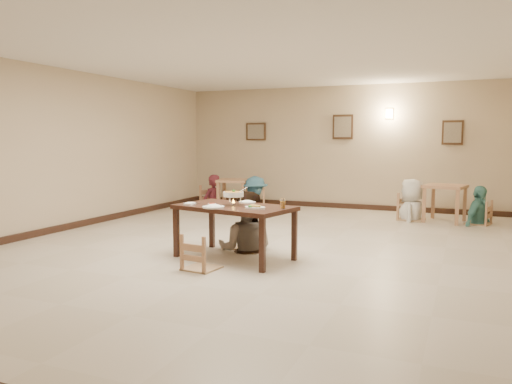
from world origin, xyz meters
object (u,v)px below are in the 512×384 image
at_px(main_table, 234,211).
at_px(chair_far, 245,221).
at_px(drink_glass, 283,204).
at_px(bg_table_right, 445,192).
at_px(curry_warmer, 233,194).
at_px(bg_chair_rl, 412,194).
at_px(bg_diner_a, 212,175).
at_px(bg_chair_lr, 255,190).
at_px(chair_near, 201,235).
at_px(main_diner, 246,191).
at_px(bg_chair_ll, 213,187).
at_px(bg_table_left, 233,185).
at_px(bg_chair_rr, 479,202).
at_px(bg_diner_c, 413,179).
at_px(bg_diner_d, 480,186).
at_px(bg_diner_b, 255,176).

distance_m(main_table, chair_far, 0.72).
height_order(drink_glass, bg_table_right, drink_glass).
height_order(curry_warmer, bg_chair_rl, bg_chair_rl).
bearing_deg(chair_far, bg_diner_a, 132.84).
xyz_separation_m(bg_chair_lr, bg_chair_rl, (3.59, -0.00, 0.06)).
xyz_separation_m(bg_chair_rl, bg_diner_a, (-4.80, 0.13, 0.28)).
height_order(chair_near, bg_diner_a, bg_diner_a).
relative_size(main_diner, bg_chair_ll, 1.74).
height_order(bg_table_left, bg_chair_lr, bg_chair_lr).
relative_size(bg_table_left, bg_chair_rr, 0.96).
relative_size(bg_table_left, bg_diner_c, 0.50).
height_order(main_diner, curry_warmer, main_diner).
bearing_deg(chair_near, main_diner, -86.55).
relative_size(main_table, chair_far, 2.04).
distance_m(bg_diner_c, bg_diner_d, 1.29).
relative_size(bg_table_left, bg_chair_rl, 0.80).
xyz_separation_m(main_table, bg_diner_b, (-1.61, 4.55, 0.15)).
distance_m(bg_chair_rl, bg_diner_d, 1.31).
relative_size(main_diner, curry_warmer, 5.57).
xyz_separation_m(main_table, main_diner, (-0.08, 0.57, 0.23)).
relative_size(curry_warmer, bg_chair_rr, 0.36).
height_order(chair_far, curry_warmer, curry_warmer).
bearing_deg(bg_chair_rr, bg_table_right, -78.31).
bearing_deg(main_diner, bg_chair_rl, -130.98).
bearing_deg(bg_table_left, bg_chair_lr, -6.99).
xyz_separation_m(bg_diner_b, bg_diner_c, (3.59, -0.00, 0.04)).
distance_m(bg_table_right, bg_diner_b, 4.24).
bearing_deg(chair_near, bg_diner_a, -57.10).
relative_size(drink_glass, bg_diner_a, 0.08).
bearing_deg(curry_warmer, main_diner, 95.20).
relative_size(main_diner, bg_diner_b, 1.10).
relative_size(main_table, bg_table_right, 1.96).
xyz_separation_m(chair_near, drink_glass, (0.88, 0.67, 0.38)).
relative_size(chair_near, main_diner, 0.49).
bearing_deg(bg_chair_lr, main_diner, -0.53).
distance_m(chair_near, bg_chair_lr, 5.46).
bearing_deg(chair_far, bg_diner_b, 119.88).
distance_m(bg_table_right, bg_chair_ll, 5.45).
bearing_deg(bg_chair_rr, main_diner, -22.92).
bearing_deg(main_diner, bg_chair_rr, -143.88).
xyz_separation_m(main_diner, curry_warmer, (0.05, -0.53, 0.01)).
distance_m(chair_far, bg_chair_rr, 5.14).
bearing_deg(main_diner, bg_table_right, -137.56).
distance_m(main_table, chair_near, 0.75).
distance_m(chair_near, bg_chair_rr, 6.24).
distance_m(bg_table_left, bg_table_right, 4.84).
distance_m(chair_far, chair_near, 1.37).
relative_size(chair_near, bg_diner_c, 0.51).
relative_size(main_diner, bg_table_left, 2.09).
relative_size(bg_table_right, bg_diner_a, 0.55).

